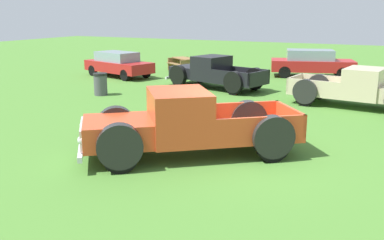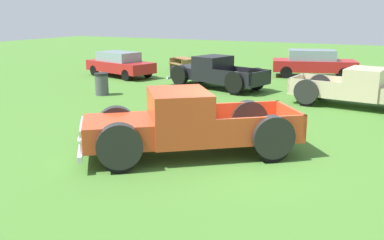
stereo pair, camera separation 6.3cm
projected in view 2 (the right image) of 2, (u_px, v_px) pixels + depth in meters
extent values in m
plane|color=#477A2D|center=(234.00, 153.00, 11.14)|extent=(80.00, 80.00, 0.00)
cube|color=#D14723|center=(118.00, 132.00, 10.52)|extent=(2.28, 2.28, 0.59)
cube|color=silver|center=(82.00, 133.00, 10.36)|extent=(0.97, 1.19, 0.50)
sphere|color=silver|center=(82.00, 140.00, 9.74)|extent=(0.22, 0.22, 0.22)
sphere|color=silver|center=(84.00, 125.00, 10.98)|extent=(0.22, 0.22, 0.22)
cube|color=#D14723|center=(179.00, 116.00, 10.73)|extent=(2.21, 2.28, 1.24)
cube|color=#8C9EA8|center=(152.00, 106.00, 10.54)|extent=(1.00, 1.24, 0.54)
cube|color=#D14723|center=(249.00, 134.00, 11.23)|extent=(2.89, 2.81, 0.11)
cube|color=#D14723|center=(262.00, 129.00, 10.33)|extent=(1.82, 1.48, 0.59)
cube|color=#D14723|center=(240.00, 113.00, 11.96)|extent=(1.82, 1.48, 0.59)
cube|color=#D14723|center=(290.00, 118.00, 11.35)|extent=(1.19, 1.46, 0.59)
cylinder|color=black|center=(120.00, 155.00, 9.73)|extent=(0.79, 0.70, 0.82)
cylinder|color=#B7B7BC|center=(120.00, 155.00, 9.72)|extent=(0.42, 0.41, 0.33)
cylinder|color=black|center=(119.00, 146.00, 9.68)|extent=(0.99, 0.88, 1.03)
cylinder|color=black|center=(117.00, 133.00, 11.45)|extent=(0.79, 0.70, 0.82)
cylinder|color=#B7B7BC|center=(117.00, 133.00, 11.46)|extent=(0.42, 0.41, 0.33)
cylinder|color=black|center=(116.00, 126.00, 11.40)|extent=(0.99, 0.88, 1.03)
cylinder|color=black|center=(272.00, 145.00, 10.43)|extent=(0.79, 0.70, 0.82)
cylinder|color=#B7B7BC|center=(273.00, 145.00, 10.42)|extent=(0.42, 0.41, 0.33)
cylinder|color=black|center=(273.00, 137.00, 10.38)|extent=(0.99, 0.88, 1.03)
cylinder|color=black|center=(248.00, 126.00, 12.15)|extent=(0.79, 0.70, 0.82)
cylinder|color=#B7B7BC|center=(248.00, 126.00, 12.16)|extent=(0.42, 0.41, 0.33)
cylinder|color=black|center=(248.00, 119.00, 12.10)|extent=(0.99, 0.88, 1.03)
cube|color=silver|center=(81.00, 147.00, 10.43)|extent=(1.31, 1.60, 0.13)
cube|color=#C6B793|center=(365.00, 83.00, 16.08)|extent=(1.45, 1.77, 1.12)
cube|color=#8C9EA8|center=(383.00, 78.00, 15.70)|extent=(0.21, 1.40, 0.49)
cube|color=#C6B793|center=(320.00, 93.00, 17.10)|extent=(2.23, 1.86, 0.10)
cube|color=#C6B793|center=(326.00, 82.00, 17.65)|extent=(2.04, 0.32, 0.54)
cube|color=#C6B793|center=(314.00, 87.00, 16.40)|extent=(2.04, 0.32, 0.54)
cube|color=#C6B793|center=(296.00, 82.00, 17.56)|extent=(0.27, 1.63, 0.54)
cylinder|color=black|center=(320.00, 90.00, 17.91)|extent=(0.76, 0.30, 0.74)
cylinder|color=#B7B7BC|center=(320.00, 90.00, 17.91)|extent=(0.32, 0.27, 0.30)
cylinder|color=black|center=(321.00, 86.00, 17.86)|extent=(0.96, 0.38, 0.94)
cylinder|color=black|center=(306.00, 96.00, 16.59)|extent=(0.76, 0.30, 0.74)
cylinder|color=#B7B7BC|center=(306.00, 97.00, 16.58)|extent=(0.32, 0.27, 0.30)
cylinder|color=black|center=(307.00, 92.00, 16.54)|extent=(0.96, 0.38, 0.94)
cube|color=black|center=(191.00, 72.00, 21.41)|extent=(1.79, 1.80, 0.53)
cube|color=silver|center=(180.00, 70.00, 21.89)|extent=(0.39, 1.30, 0.45)
sphere|color=silver|center=(172.00, 71.00, 21.45)|extent=(0.19, 0.19, 0.19)
sphere|color=silver|center=(188.00, 69.00, 22.30)|extent=(0.19, 0.19, 0.19)
cube|color=black|center=(213.00, 68.00, 20.46)|extent=(1.64, 1.89, 1.12)
cube|color=#8C9EA8|center=(203.00, 62.00, 20.78)|extent=(0.39, 1.37, 0.49)
cube|color=black|center=(241.00, 83.00, 19.51)|extent=(2.39, 2.09, 0.10)
cube|color=black|center=(231.00, 77.00, 18.88)|extent=(1.99, 0.59, 0.53)
cube|color=black|center=(251.00, 74.00, 20.00)|extent=(1.99, 0.59, 0.53)
cube|color=black|center=(260.00, 78.00, 18.80)|extent=(0.49, 1.59, 0.53)
cylinder|color=black|center=(180.00, 79.00, 20.88)|extent=(0.77, 0.39, 0.74)
cylinder|color=#B7B7BC|center=(180.00, 79.00, 20.88)|extent=(0.35, 0.30, 0.30)
cylinder|color=black|center=(180.00, 75.00, 20.84)|extent=(0.97, 0.50, 0.93)
cylinder|color=black|center=(202.00, 75.00, 22.06)|extent=(0.77, 0.39, 0.74)
cylinder|color=#B7B7BC|center=(202.00, 75.00, 22.07)|extent=(0.35, 0.30, 0.30)
cylinder|color=black|center=(202.00, 72.00, 22.02)|extent=(0.97, 0.50, 0.93)
cylinder|color=black|center=(235.00, 87.00, 18.78)|extent=(0.77, 0.39, 0.74)
cylinder|color=#B7B7BC|center=(235.00, 87.00, 18.77)|extent=(0.35, 0.30, 0.30)
cylinder|color=black|center=(235.00, 82.00, 18.73)|extent=(0.97, 0.50, 0.93)
cylinder|color=black|center=(256.00, 82.00, 19.96)|extent=(0.77, 0.39, 0.74)
cylinder|color=#B7B7BC|center=(256.00, 82.00, 19.96)|extent=(0.35, 0.30, 0.30)
cylinder|color=black|center=(256.00, 78.00, 19.91)|extent=(0.97, 0.50, 0.93)
cube|color=silver|center=(180.00, 76.00, 21.99)|extent=(0.55, 1.74, 0.12)
cube|color=#B21E1E|center=(120.00, 66.00, 23.97)|extent=(4.34, 2.63, 0.55)
cube|color=#7F939E|center=(118.00, 56.00, 23.93)|extent=(2.55, 1.92, 0.51)
cylinder|color=black|center=(147.00, 72.00, 23.68)|extent=(0.62, 0.33, 0.59)
cylinder|color=black|center=(126.00, 75.00, 22.62)|extent=(0.62, 0.33, 0.59)
cylinder|color=black|center=(115.00, 68.00, 25.46)|extent=(0.62, 0.33, 0.59)
cylinder|color=black|center=(94.00, 70.00, 24.40)|extent=(0.62, 0.33, 0.59)
cube|color=#B21E1E|center=(314.00, 65.00, 23.93)|extent=(4.73, 3.02, 0.60)
cube|color=#7F939E|center=(312.00, 55.00, 23.81)|extent=(2.80, 2.17, 0.55)
cylinder|color=black|center=(340.00, 70.00, 24.52)|extent=(0.67, 0.38, 0.64)
cylinder|color=black|center=(344.00, 74.00, 22.99)|extent=(0.67, 0.38, 0.64)
cylinder|color=black|center=(285.00, 69.00, 25.01)|extent=(0.67, 0.38, 0.64)
cylinder|color=black|center=(286.00, 72.00, 23.48)|extent=(0.67, 0.38, 0.64)
cube|color=olive|center=(186.00, 58.00, 26.25)|extent=(1.94, 1.67, 0.06)
cube|color=olive|center=(195.00, 63.00, 26.61)|extent=(1.65, 1.24, 0.05)
cube|color=olive|center=(177.00, 64.00, 26.04)|extent=(1.65, 1.24, 0.05)
cube|color=olive|center=(192.00, 66.00, 25.67)|extent=(0.85, 1.21, 0.75)
cube|color=olive|center=(180.00, 63.00, 27.02)|extent=(0.85, 1.21, 0.75)
cylinder|color=#4C4C51|center=(102.00, 85.00, 18.76)|extent=(0.56, 0.56, 0.85)
cylinder|color=black|center=(101.00, 74.00, 18.65)|extent=(0.59, 0.59, 0.10)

